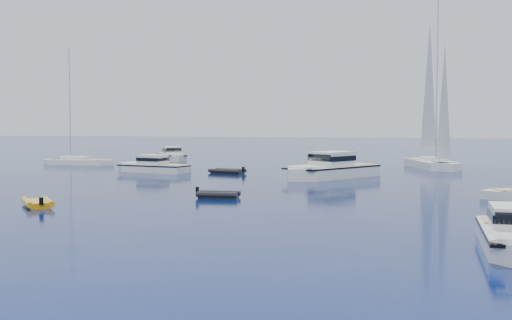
{
  "coord_description": "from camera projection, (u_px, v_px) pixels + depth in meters",
  "views": [
    {
      "loc": [
        10.15,
        -24.83,
        5.27
      ],
      "look_at": [
        -3.23,
        27.32,
        2.2
      ],
      "focal_mm": 47.21,
      "sensor_mm": 36.0,
      "label": 1
    }
  ],
  "objects": [
    {
      "name": "sailboat_sails_r",
      "position": [
        431.0,
        168.0,
        76.21
      ],
      "size": [
        7.7,
        13.71,
        19.58
      ],
      "primitive_type": null,
      "rotation": [
        0.0,
        0.0,
        3.48
      ],
      "color": "white",
      "rests_on": "ground"
    },
    {
      "name": "tender_grey_far",
      "position": [
        227.0,
        173.0,
        68.55
      ],
      "size": [
        4.18,
        2.96,
        0.95
      ],
      "primitive_type": null,
      "rotation": [
        0.0,
        0.0,
        1.31
      ],
      "color": "black",
      "rests_on": "ground"
    },
    {
      "name": "tender_grey_near",
      "position": [
        218.0,
        198.0,
        46.53
      ],
      "size": [
        3.11,
        1.89,
        0.95
      ],
      "primitive_type": null,
      "rotation": [
        0.0,
        0.0,
        4.77
      ],
      "color": "black",
      "rests_on": "ground"
    },
    {
      "name": "sailboat_far_l",
      "position": [
        78.0,
        165.0,
        82.11
      ],
      "size": [
        10.08,
        2.73,
        14.78
      ],
      "primitive_type": null,
      "rotation": [
        0.0,
        0.0,
        1.56
      ],
      "color": "white",
      "rests_on": "ground"
    },
    {
      "name": "motor_cruiser_distant",
      "position": [
        330.0,
        178.0,
        62.93
      ],
      "size": [
        9.41,
        12.22,
        3.16
      ],
      "primitive_type": null,
      "rotation": [
        0.0,
        0.0,
        2.6
      ],
      "color": "white",
      "rests_on": "ground"
    },
    {
      "name": "ground",
      "position": [
        164.0,
        254.0,
        26.83
      ],
      "size": [
        400.0,
        400.0,
        0.0
      ],
      "primitive_type": "plane",
      "color": "navy",
      "rests_on": "ground"
    },
    {
      "name": "motor_cruiser_far_l",
      "position": [
        151.0,
        172.0,
        70.02
      ],
      "size": [
        9.33,
        4.62,
        2.35
      ],
      "primitive_type": null,
      "rotation": [
        0.0,
        0.0,
        1.35
      ],
      "color": "white",
      "rests_on": "ground"
    },
    {
      "name": "tender_yellow",
      "position": [
        38.0,
        206.0,
        41.85
      ],
      "size": [
        3.73,
        3.97,
        0.95
      ],
      "primitive_type": null,
      "rotation": [
        0.0,
        0.0,
        0.68
      ],
      "color": "orange",
      "rests_on": "ground"
    },
    {
      "name": "motor_cruiser_horizon",
      "position": [
        172.0,
        160.0,
        92.2
      ],
      "size": [
        7.27,
        9.1,
        2.38
      ],
      "primitive_type": null,
      "rotation": [
        0.0,
        0.0,
        3.72
      ],
      "color": "silver",
      "rests_on": "ground"
    }
  ]
}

